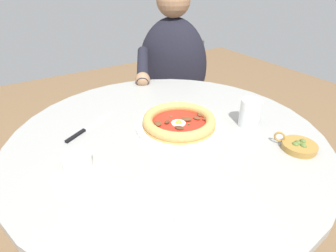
% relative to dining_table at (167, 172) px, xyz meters
% --- Properties ---
extents(dining_table, '(1.02, 1.02, 0.75)m').
position_rel_dining_table_xyz_m(dining_table, '(0.00, 0.00, 0.00)').
color(dining_table, '#999993').
rests_on(dining_table, ground).
extents(pizza_on_plate, '(0.29, 0.29, 0.04)m').
position_rel_dining_table_xyz_m(pizza_on_plate, '(-0.01, 0.06, 0.18)').
color(pizza_on_plate, white).
rests_on(pizza_on_plate, dining_table).
extents(water_glass, '(0.07, 0.07, 0.09)m').
position_rel_dining_table_xyz_m(water_glass, '(0.10, 0.27, 0.20)').
color(water_glass, silver).
rests_on(water_glass, dining_table).
extents(steak_knife, '(0.12, 0.19, 0.01)m').
position_rel_dining_table_xyz_m(steak_knife, '(-0.16, -0.23, 0.17)').
color(steak_knife, silver).
rests_on(steak_knife, dining_table).
extents(ramekin_capers, '(0.08, 0.08, 0.03)m').
position_rel_dining_table_xyz_m(ramekin_capers, '(0.01, -0.30, 0.18)').
color(ramekin_capers, white).
rests_on(ramekin_capers, dining_table).
extents(olive_pan, '(0.12, 0.10, 0.04)m').
position_rel_dining_table_xyz_m(olive_pan, '(0.28, 0.29, 0.17)').
color(olive_pan, olive).
rests_on(olive_pan, dining_table).
extents(fork_utensil, '(0.09, 0.17, 0.00)m').
position_rel_dining_table_xyz_m(fork_utensil, '(0.35, -0.09, 0.16)').
color(fork_utensil, '#BCBCC1').
rests_on(fork_utensil, dining_table).
extents(diner_person, '(0.43, 0.55, 1.17)m').
position_rel_dining_table_xyz_m(diner_person, '(-0.62, 0.42, -0.06)').
color(diner_person, '#282833').
rests_on(diner_person, ground).
extents(cafe_chair_diner, '(0.59, 0.59, 0.83)m').
position_rel_dining_table_xyz_m(cafe_chair_diner, '(-0.73, 0.50, -0.08)').
color(cafe_chair_diner, '#504A45').
rests_on(cafe_chair_diner, ground).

